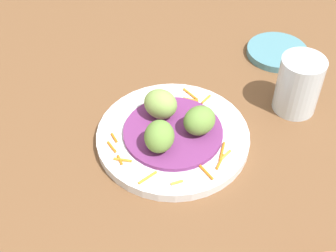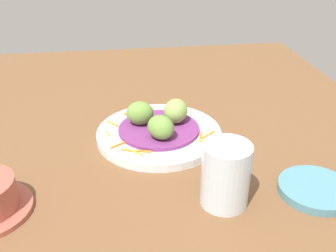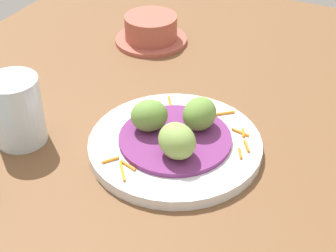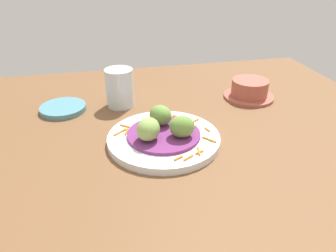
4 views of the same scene
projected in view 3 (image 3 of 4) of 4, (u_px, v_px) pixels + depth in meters
table_surface at (215, 141)px, 75.88cm from camera, size 110.00×110.00×2.00cm
main_plate at (175, 145)px, 72.15cm from camera, size 24.44×24.44×1.58cm
cabbage_bed at (175, 138)px, 71.48cm from camera, size 15.85×15.85×0.69cm
carrot_garnish at (177, 129)px, 73.52cm from camera, size 19.21×21.12×0.40cm
guac_scoop_left at (200, 114)px, 71.67cm from camera, size 5.26×5.93×4.66cm
guac_scoop_center at (149, 116)px, 71.46cm from camera, size 6.95×6.82×4.52cm
guac_scoop_right at (177, 141)px, 66.57cm from camera, size 7.13×6.83×4.79cm
terracotta_bowl at (151, 30)px, 98.20cm from camera, size 13.91×13.91×5.33cm
water_glass at (17, 111)px, 71.55cm from camera, size 7.31×7.31×10.08cm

